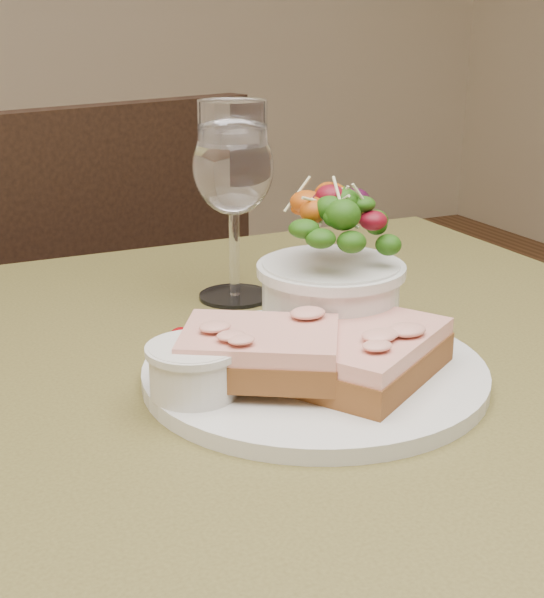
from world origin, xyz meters
name	(u,v)px	position (x,y,z in m)	size (l,w,h in m)	color
cafe_table	(279,490)	(0.00, 0.00, 0.65)	(0.80, 0.80, 0.75)	#4E4421
chair_far	(86,456)	(-0.01, 0.75, 0.29)	(0.53, 0.53, 0.90)	black
dinner_plate	(314,372)	(0.02, -0.02, 0.76)	(0.26, 0.26, 0.01)	silver
sandwich_front	(362,353)	(0.04, -0.05, 0.78)	(0.16, 0.15, 0.03)	#4B2F14
sandwich_back	(260,351)	(-0.03, -0.03, 0.79)	(0.14, 0.13, 0.03)	#4B2F14
ramekin	(194,367)	(-0.08, -0.03, 0.78)	(0.06, 0.06, 0.04)	silver
salad_bowl	(331,266)	(0.06, 0.03, 0.82)	(0.11, 0.11, 0.13)	silver
garnish	(190,340)	(-0.05, 0.05, 0.77)	(0.05, 0.04, 0.02)	#14390A
wine_glass	(233,172)	(0.04, 0.18, 0.87)	(0.08, 0.08, 0.18)	white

